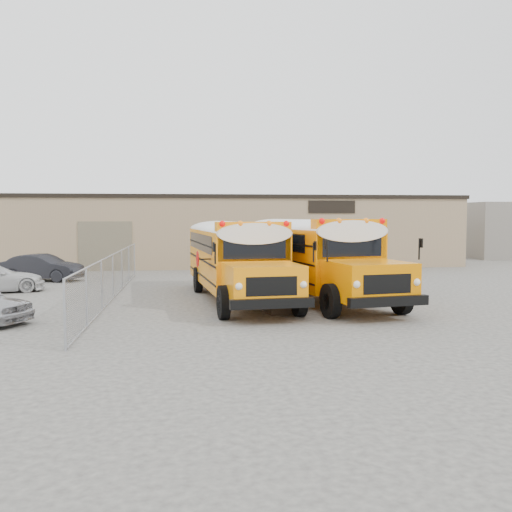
{
  "coord_description": "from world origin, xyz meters",
  "views": [
    {
      "loc": [
        -2.96,
        -20.26,
        3.31
      ],
      "look_at": [
        -0.1,
        4.09,
        1.6
      ],
      "focal_mm": 40.0,
      "sensor_mm": 36.0,
      "label": 1
    }
  ],
  "objects": [
    {
      "name": "school_bus_right",
      "position": [
        0.86,
        9.07,
        1.88
      ],
      "size": [
        4.62,
        11.43,
        3.26
      ],
      "color": "orange",
      "rests_on": "ground"
    },
    {
      "name": "warehouse",
      "position": [
        -0.0,
        19.99,
        2.37
      ],
      "size": [
        30.2,
        10.2,
        4.67
      ],
      "color": "#977F5D",
      "rests_on": "ground"
    },
    {
      "name": "chainlink_fence",
      "position": [
        -6.0,
        3.0,
        0.9
      ],
      "size": [
        0.07,
        18.07,
        1.81
      ],
      "color": "#97999F",
      "rests_on": "ground"
    },
    {
      "name": "tarp_bundle",
      "position": [
        0.11,
        -1.15,
        0.75
      ],
      "size": [
        1.16,
        1.09,
        1.46
      ],
      "color": "black",
      "rests_on": "ground"
    },
    {
      "name": "school_bus_left",
      "position": [
        -1.78,
        8.97,
        1.83
      ],
      "size": [
        3.77,
        11.03,
        3.17
      ],
      "color": "orange",
      "rests_on": "ground"
    },
    {
      "name": "car_dark",
      "position": [
        -10.47,
        9.96,
        0.68
      ],
      "size": [
        4.4,
        2.63,
        1.37
      ],
      "primitive_type": "imported",
      "rotation": [
        0.0,
        0.0,
        1.27
      ],
      "color": "black",
      "rests_on": "ground"
    },
    {
      "name": "ground",
      "position": [
        0.0,
        0.0,
        0.0
      ],
      "size": [
        120.0,
        120.0,
        0.0
      ],
      "primitive_type": "plane",
      "color": "#44413E",
      "rests_on": "ground"
    }
  ]
}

